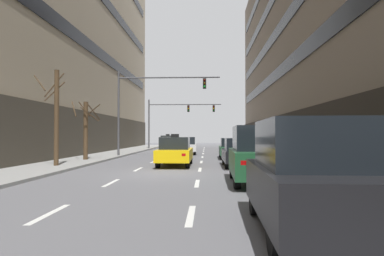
{
  "coord_description": "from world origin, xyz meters",
  "views": [
    {
      "loc": [
        2.01,
        -15.64,
        1.84
      ],
      "look_at": [
        0.8,
        11.54,
        2.39
      ],
      "focal_mm": 31.28,
      "sensor_mm": 36.0,
      "label": 1
    }
  ],
  "objects_px": {
    "pedestrian_0": "(323,153)",
    "taxi_driving_2": "(175,152)",
    "taxi_driving_1": "(168,142)",
    "traffic_signal_0": "(148,98)",
    "car_parked_0": "(306,176)",
    "street_tree_0": "(86,129)",
    "pedestrian_1": "(280,146)",
    "car_driving_0": "(187,146)",
    "car_parked_1": "(256,155)",
    "traffic_signal_1": "(174,114)",
    "street_tree_1": "(56,115)",
    "car_parked_2": "(239,153)",
    "car_parked_3": "(231,148)"
  },
  "relations": [
    {
      "from": "pedestrian_0",
      "to": "taxi_driving_2",
      "type": "bearing_deg",
      "value": 147.26
    },
    {
      "from": "taxi_driving_1",
      "to": "traffic_signal_0",
      "type": "distance_m",
      "value": 17.17
    },
    {
      "from": "car_parked_0",
      "to": "street_tree_0",
      "type": "relative_size",
      "value": 1.1
    },
    {
      "from": "pedestrian_1",
      "to": "car_driving_0",
      "type": "bearing_deg",
      "value": 136.75
    },
    {
      "from": "car_parked_1",
      "to": "traffic_signal_1",
      "type": "distance_m",
      "value": 30.03
    },
    {
      "from": "street_tree_1",
      "to": "car_parked_1",
      "type": "bearing_deg",
      "value": -27.65
    },
    {
      "from": "taxi_driving_2",
      "to": "traffic_signal_0",
      "type": "bearing_deg",
      "value": 111.39
    },
    {
      "from": "taxi_driving_2",
      "to": "traffic_signal_0",
      "type": "height_order",
      "value": "traffic_signal_0"
    },
    {
      "from": "taxi_driving_1",
      "to": "street_tree_0",
      "type": "height_order",
      "value": "street_tree_0"
    },
    {
      "from": "car_driving_0",
      "to": "car_parked_2",
      "type": "bearing_deg",
      "value": -73.04
    },
    {
      "from": "traffic_signal_1",
      "to": "street_tree_0",
      "type": "height_order",
      "value": "traffic_signal_1"
    },
    {
      "from": "taxi_driving_2",
      "to": "pedestrian_0",
      "type": "bearing_deg",
      "value": -32.74
    },
    {
      "from": "car_parked_1",
      "to": "pedestrian_1",
      "type": "height_order",
      "value": "car_parked_1"
    },
    {
      "from": "car_parked_0",
      "to": "traffic_signal_0",
      "type": "distance_m",
      "value": 22.43
    },
    {
      "from": "car_parked_3",
      "to": "pedestrian_1",
      "type": "relative_size",
      "value": 2.75
    },
    {
      "from": "car_parked_3",
      "to": "traffic_signal_0",
      "type": "distance_m",
      "value": 8.07
    },
    {
      "from": "car_parked_1",
      "to": "traffic_signal_0",
      "type": "bearing_deg",
      "value": 114.81
    },
    {
      "from": "traffic_signal_0",
      "to": "car_driving_0",
      "type": "bearing_deg",
      "value": 55.26
    },
    {
      "from": "car_parked_1",
      "to": "street_tree_0",
      "type": "distance_m",
      "value": 14.19
    },
    {
      "from": "car_parked_2",
      "to": "pedestrian_1",
      "type": "height_order",
      "value": "pedestrian_1"
    },
    {
      "from": "car_parked_1",
      "to": "pedestrian_0",
      "type": "xyz_separation_m",
      "value": [
        3.32,
        2.36,
        -0.05
      ]
    },
    {
      "from": "car_parked_1",
      "to": "pedestrian_1",
      "type": "distance_m",
      "value": 12.56
    },
    {
      "from": "car_parked_1",
      "to": "street_tree_1",
      "type": "height_order",
      "value": "street_tree_1"
    },
    {
      "from": "taxi_driving_1",
      "to": "traffic_signal_1",
      "type": "bearing_deg",
      "value": -62.53
    },
    {
      "from": "street_tree_0",
      "to": "traffic_signal_1",
      "type": "bearing_deg",
      "value": 77.7
    },
    {
      "from": "taxi_driving_2",
      "to": "pedestrian_1",
      "type": "bearing_deg",
      "value": 35.37
    },
    {
      "from": "car_parked_3",
      "to": "street_tree_1",
      "type": "relative_size",
      "value": 0.8
    },
    {
      "from": "taxi_driving_2",
      "to": "car_parked_2",
      "type": "height_order",
      "value": "taxi_driving_2"
    },
    {
      "from": "traffic_signal_0",
      "to": "pedestrian_1",
      "type": "distance_m",
      "value": 11.3
    },
    {
      "from": "car_driving_0",
      "to": "taxi_driving_2",
      "type": "distance_m",
      "value": 12.04
    },
    {
      "from": "street_tree_0",
      "to": "car_parked_1",
      "type": "bearing_deg",
      "value": -43.92
    },
    {
      "from": "car_parked_0",
      "to": "car_parked_2",
      "type": "distance_m",
      "value": 12.92
    },
    {
      "from": "taxi_driving_2",
      "to": "taxi_driving_1",
      "type": "bearing_deg",
      "value": 97.69
    },
    {
      "from": "taxi_driving_2",
      "to": "street_tree_0",
      "type": "distance_m",
      "value": 7.22
    },
    {
      "from": "street_tree_0",
      "to": "car_parked_0",
      "type": "bearing_deg",
      "value": -57.86
    },
    {
      "from": "car_driving_0",
      "to": "car_parked_1",
      "type": "relative_size",
      "value": 0.97
    },
    {
      "from": "street_tree_0",
      "to": "pedestrian_0",
      "type": "distance_m",
      "value": 15.47
    },
    {
      "from": "taxi_driving_2",
      "to": "traffic_signal_1",
      "type": "relative_size",
      "value": 0.49
    },
    {
      "from": "car_driving_0",
      "to": "traffic_signal_1",
      "type": "xyz_separation_m",
      "value": [
        -2.16,
        10.3,
        3.68
      ]
    },
    {
      "from": "car_parked_1",
      "to": "pedestrian_1",
      "type": "xyz_separation_m",
      "value": [
        3.53,
        12.05,
        -0.05
      ]
    },
    {
      "from": "car_driving_0",
      "to": "car_parked_3",
      "type": "bearing_deg",
      "value": -57.03
    },
    {
      "from": "traffic_signal_1",
      "to": "pedestrian_0",
      "type": "xyz_separation_m",
      "value": [
        9.27,
        -26.88,
        -3.45
      ]
    },
    {
      "from": "taxi_driving_2",
      "to": "pedestrian_0",
      "type": "height_order",
      "value": "taxi_driving_2"
    },
    {
      "from": "car_parked_1",
      "to": "pedestrian_1",
      "type": "relative_size",
      "value": 2.92
    },
    {
      "from": "traffic_signal_1",
      "to": "pedestrian_1",
      "type": "distance_m",
      "value": 19.93
    },
    {
      "from": "street_tree_0",
      "to": "street_tree_1",
      "type": "xyz_separation_m",
      "value": [
        -0.04,
        -4.45,
        0.66
      ]
    },
    {
      "from": "pedestrian_1",
      "to": "taxi_driving_1",
      "type": "bearing_deg",
      "value": 118.74
    },
    {
      "from": "traffic_signal_0",
      "to": "pedestrian_1",
      "type": "bearing_deg",
      "value": -14.1
    },
    {
      "from": "car_driving_0",
      "to": "street_tree_0",
      "type": "distance_m",
      "value": 11.24
    },
    {
      "from": "car_parked_0",
      "to": "pedestrian_1",
      "type": "xyz_separation_m",
      "value": [
        3.53,
        18.45,
        -0.03
      ]
    }
  ]
}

